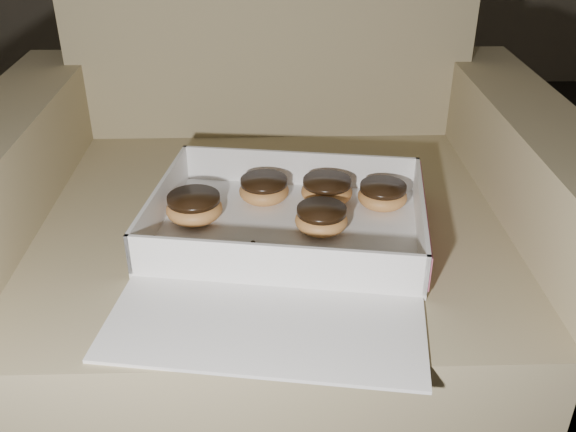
# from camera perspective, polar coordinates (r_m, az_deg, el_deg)

# --- Properties ---
(armchair) EXTENTS (0.99, 0.84, 1.04)m
(armchair) POSITION_cam_1_polar(r_m,az_deg,el_deg) (1.19, -1.41, -3.46)
(armchair) COLOR #998661
(armchair) RESTS_ON floor
(bakery_box) EXTENTS (0.47, 0.53, 0.07)m
(bakery_box) POSITION_cam_1_polar(r_m,az_deg,el_deg) (0.95, -0.12, -2.03)
(bakery_box) COLOR white
(bakery_box) RESTS_ON armchair
(donut_a) EXTENTS (0.08, 0.08, 0.04)m
(donut_a) POSITION_cam_1_polar(r_m,az_deg,el_deg) (1.06, -2.15, 2.39)
(donut_a) COLOR #D8974B
(donut_a) RESTS_ON bakery_box
(donut_b) EXTENTS (0.09, 0.09, 0.04)m
(donut_b) POSITION_cam_1_polar(r_m,az_deg,el_deg) (1.01, -8.34, 0.76)
(donut_b) COLOR #D8974B
(donut_b) RESTS_ON bakery_box
(donut_c) EXTENTS (0.08, 0.08, 0.04)m
(donut_c) POSITION_cam_1_polar(r_m,az_deg,el_deg) (0.97, 2.98, -0.23)
(donut_c) COLOR #D8974B
(donut_c) RESTS_ON bakery_box
(donut_d) EXTENTS (0.08, 0.08, 0.04)m
(donut_d) POSITION_cam_1_polar(r_m,az_deg,el_deg) (1.05, 8.40, 1.86)
(donut_d) COLOR #D8974B
(donut_d) RESTS_ON bakery_box
(donut_e) EXTENTS (0.08, 0.08, 0.04)m
(donut_e) POSITION_cam_1_polar(r_m,az_deg,el_deg) (1.05, 3.47, 2.32)
(donut_e) COLOR #D8974B
(donut_e) RESTS_ON bakery_box
(crumb_a) EXTENTS (0.01, 0.01, 0.00)m
(crumb_a) POSITION_cam_1_polar(r_m,az_deg,el_deg) (0.91, -11.00, -4.43)
(crumb_a) COLOR black
(crumb_a) RESTS_ON bakery_box
(crumb_b) EXTENTS (0.01, 0.01, 0.00)m
(crumb_b) POSITION_cam_1_polar(r_m,az_deg,el_deg) (0.92, 7.89, -3.82)
(crumb_b) COLOR black
(crumb_b) RESTS_ON bakery_box
(crumb_c) EXTENTS (0.01, 0.01, 0.00)m
(crumb_c) POSITION_cam_1_polar(r_m,az_deg,el_deg) (0.91, 6.33, -4.18)
(crumb_c) COLOR black
(crumb_c) RESTS_ON bakery_box
(crumb_d) EXTENTS (0.01, 0.01, 0.00)m
(crumb_d) POSITION_cam_1_polar(r_m,az_deg,el_deg) (0.95, -3.13, -2.32)
(crumb_d) COLOR black
(crumb_d) RESTS_ON bakery_box
(crumb_e) EXTENTS (0.01, 0.01, 0.00)m
(crumb_e) POSITION_cam_1_polar(r_m,az_deg,el_deg) (0.90, -6.31, -4.81)
(crumb_e) COLOR black
(crumb_e) RESTS_ON bakery_box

